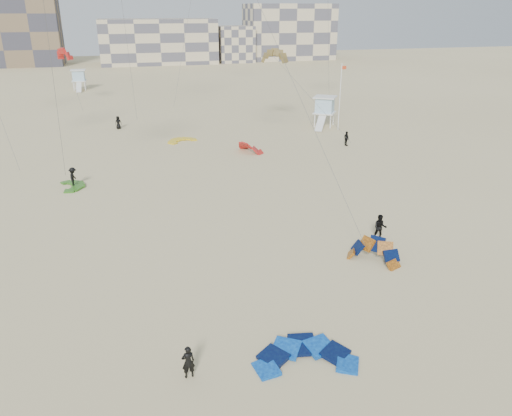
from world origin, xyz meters
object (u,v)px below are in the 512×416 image
object	(u,v)px
kite_ground_orange	(373,261)
lifeguard_tower_near	(325,111)
kite_ground_blue	(305,361)
kitesurfer_main	(188,362)

from	to	relation	value
kite_ground_orange	lifeguard_tower_near	size ratio (longest dim) A/B	0.55
kite_ground_blue	kite_ground_orange	bearing A→B (deg)	56.84
kite_ground_orange	kitesurfer_main	distance (m)	14.95
kite_ground_orange	kitesurfer_main	size ratio (longest dim) A/B	2.08
kitesurfer_main	lifeguard_tower_near	size ratio (longest dim) A/B	0.27
kite_ground_orange	lifeguard_tower_near	distance (m)	38.89
kite_ground_blue	lifeguard_tower_near	bearing A→B (deg)	76.82
kitesurfer_main	kite_ground_orange	bearing A→B (deg)	-155.74
kitesurfer_main	kite_ground_blue	bearing A→B (deg)	169.65
kite_ground_orange	lifeguard_tower_near	xyz separation A→B (m)	(12.04, 36.93, 1.97)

